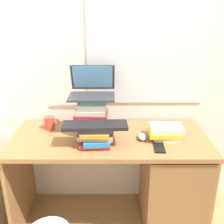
{
  "coord_description": "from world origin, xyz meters",
  "views": [
    {
      "loc": [
        0.01,
        -1.68,
        1.58
      ],
      "look_at": [
        0.02,
        0.02,
        0.92
      ],
      "focal_mm": 42.53,
      "sensor_mm": 36.0,
      "label": 1
    }
  ],
  "objects": [
    {
      "name": "book_stack_keyboard_riser",
      "position": [
        -0.09,
        -0.11,
        0.81
      ],
      "size": [
        0.24,
        0.2,
        0.13
      ],
      "color": "#B22D33",
      "rests_on": "desk"
    },
    {
      "name": "desk",
      "position": [
        0.35,
        -0.02,
        0.41
      ],
      "size": [
        1.38,
        0.61,
        0.74
      ],
      "color": "olive",
      "rests_on": "ground"
    },
    {
      "name": "ground_plane",
      "position": [
        0.0,
        0.0,
        0.0
      ],
      "size": [
        6.0,
        6.0,
        0.0
      ],
      "primitive_type": "plane",
      "color": "#9E7A4C"
    },
    {
      "name": "book_stack_tall",
      "position": [
        -0.13,
        0.08,
        0.88
      ],
      "size": [
        0.24,
        0.2,
        0.26
      ],
      "color": "gray",
      "rests_on": "desk"
    },
    {
      "name": "computer_mouse",
      "position": [
        0.22,
        -0.03,
        0.76
      ],
      "size": [
        0.06,
        0.1,
        0.04
      ],
      "primitive_type": "ellipsoid",
      "color": "#A5A8AD",
      "rests_on": "desk"
    },
    {
      "name": "cell_phone",
      "position": [
        0.32,
        -0.16,
        0.75
      ],
      "size": [
        0.07,
        0.14,
        0.01
      ],
      "primitive_type": "cube",
      "rotation": [
        0.0,
        0.0,
        -0.05
      ],
      "color": "black",
      "rests_on": "desk"
    },
    {
      "name": "wall_back",
      "position": [
        0.0,
        0.35,
        1.3
      ],
      "size": [
        6.0,
        0.06,
        2.6
      ],
      "color": "silver",
      "rests_on": "ground"
    },
    {
      "name": "book_stack_side",
      "position": [
        0.38,
        -0.02,
        0.79
      ],
      "size": [
        0.24,
        0.18,
        0.09
      ],
      "color": "beige",
      "rests_on": "desk"
    },
    {
      "name": "mug",
      "position": [
        -0.45,
        0.14,
        0.79
      ],
      "size": [
        0.11,
        0.07,
        0.1
      ],
      "color": "#B23F33",
      "rests_on": "desk"
    },
    {
      "name": "keyboard",
      "position": [
        -0.1,
        -0.12,
        0.89
      ],
      "size": [
        0.43,
        0.16,
        0.02
      ],
      "primitive_type": "cube",
      "rotation": [
        0.0,
        0.0,
        0.04
      ],
      "color": "black",
      "rests_on": "book_stack_keyboard_riser"
    },
    {
      "name": "laptop",
      "position": [
        -0.13,
        0.14,
        1.06
      ],
      "size": [
        0.32,
        0.29,
        0.21
      ],
      "color": "#2D2D33",
      "rests_on": "book_stack_tall"
    }
  ]
}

